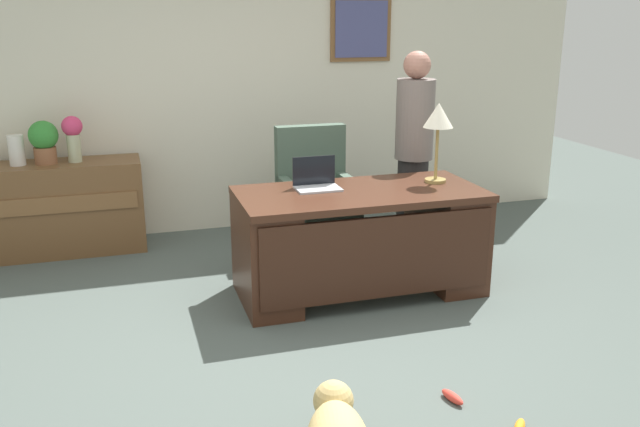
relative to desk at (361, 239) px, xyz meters
The scene contains 13 objects.
ground_plane 0.96m from the desk, 131.00° to the right, with size 12.00×12.00×0.00m, color #4C5651.
back_wall 2.23m from the desk, 106.11° to the left, with size 7.00×0.16×2.70m.
desk is the anchor object (origin of this frame).
credenza 2.70m from the desk, 143.81° to the left, with size 1.42×0.50×0.79m.
armchair 0.92m from the desk, 94.54° to the left, with size 0.60×0.59×1.09m.
person_standing 1.16m from the desk, 45.54° to the left, with size 0.32×0.32×1.71m.
laptop 0.53m from the desk, 146.54° to the left, with size 0.32×0.22×0.23m.
desk_lamp 1.04m from the desk, ahead, with size 0.22×0.22×0.59m.
vase_with_flowers 2.62m from the desk, 141.35° to the left, with size 0.17×0.17×0.39m.
vase_empty 2.96m from the desk, 146.87° to the left, with size 0.13×0.13×0.25m, color silver.
potted_plant 2.80m from the desk, 144.36° to the left, with size 0.24×0.24×0.36m.
dog_toy_bone 1.93m from the desk, 85.22° to the right, with size 0.14×0.05×0.05m, color orange.
dog_toy_plush 1.58m from the desk, 91.25° to the right, with size 0.16×0.05×0.05m, color #E53F33.
Camera 1 is at (-1.07, -3.73, 2.00)m, focal length 37.99 mm.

